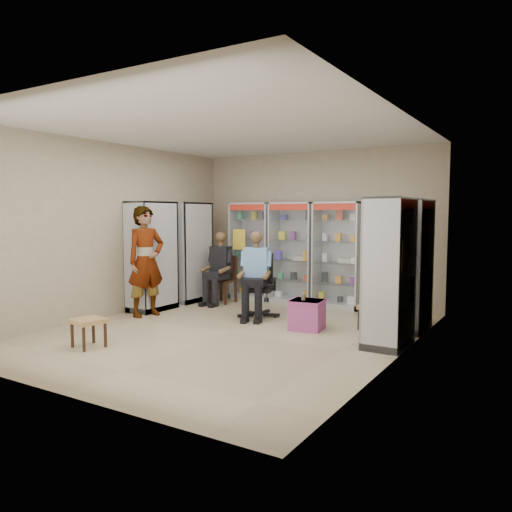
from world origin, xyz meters
The scene contains 18 objects.
floor centered at (0.00, 0.00, 0.00)m, with size 6.00×6.00×0.00m, color tan.
room_shell centered at (0.00, 0.00, 1.97)m, with size 5.02×6.02×3.01m.
cabinet_back_left centered at (-1.30, 2.73, 1.00)m, with size 0.90×0.50×2.00m, color silver.
cabinet_back_mid centered at (-0.35, 2.73, 1.00)m, with size 0.90×0.50×2.00m, color #AEB0B5.
cabinet_back_right centered at (0.60, 2.73, 1.00)m, with size 0.90×0.50×2.00m, color #B7B9BE.
cabinet_right_far centered at (2.23, 1.60, 1.00)m, with size 0.50×0.90×2.00m, color #B4B6BC.
cabinet_right_near centered at (2.23, 0.50, 1.00)m, with size 0.50×0.90×2.00m, color #AFB2B6.
cabinet_left_far centered at (-2.23, 1.80, 1.00)m, with size 0.50×0.90×2.00m, color silver.
cabinet_left_near centered at (-2.23, 0.70, 1.00)m, with size 0.50×0.90×2.00m, color #B2B4B9.
wooden_chair centered at (-1.55, 2.00, 0.47)m, with size 0.42×0.42×0.94m, color black.
seated_customer centered at (-1.55, 1.95, 0.67)m, with size 0.44×0.60×1.34m, color black, non-canonical shape.
office_chair centered at (-0.24, 1.19, 0.55)m, with size 0.60×0.60×1.09m, color black.
seated_shopkeeper centered at (-0.24, 1.14, 0.70)m, with size 0.46×0.64×1.39m, color #79BDF0, non-canonical shape.
pink_trunk centered at (0.88, 0.79, 0.23)m, with size 0.48×0.46×0.46m, color #C74FA0.
tea_glass centered at (0.84, 0.75, 0.51)m, with size 0.07×0.07×0.10m, color #521907.
woven_stool_a centered at (1.71, 1.34, 0.19)m, with size 0.37×0.37×0.37m, color olive.
woven_stool_b centered at (-1.16, -1.67, 0.19)m, with size 0.39×0.39×0.39m, color olive.
standing_man centered at (-1.95, 0.25, 0.96)m, with size 0.70×0.46×1.91m, color gray.
Camera 1 is at (4.16, -6.09, 1.79)m, focal length 35.00 mm.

